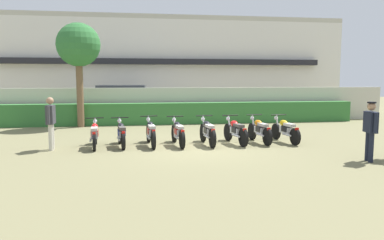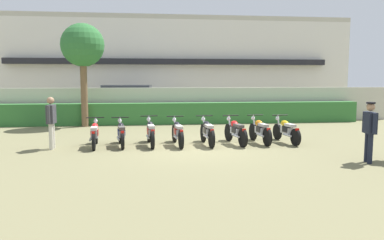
# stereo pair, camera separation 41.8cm
# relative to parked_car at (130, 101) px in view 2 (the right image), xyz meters

# --- Properties ---
(ground) EXTENTS (60.00, 60.00, 0.00)m
(ground) POSITION_rel_parked_car_xyz_m (2.56, -9.84, -0.94)
(ground) COLOR olive
(building) EXTENTS (24.50, 6.50, 6.37)m
(building) POSITION_rel_parked_car_xyz_m (2.56, 5.56, 2.25)
(building) COLOR silver
(building) RESTS_ON ground
(compound_wall) EXTENTS (23.27, 0.30, 1.79)m
(compound_wall) POSITION_rel_parked_car_xyz_m (2.56, -2.58, -0.04)
(compound_wall) COLOR #BCB7A8
(compound_wall) RESTS_ON ground
(hedge_row) EXTENTS (18.62, 0.70, 1.06)m
(hedge_row) POSITION_rel_parked_car_xyz_m (2.56, -3.28, -0.41)
(hedge_row) COLOR #337033
(hedge_row) RESTS_ON ground
(parked_car) EXTENTS (4.64, 2.40, 1.89)m
(parked_car) POSITION_rel_parked_car_xyz_m (0.00, 0.00, 0.00)
(parked_car) COLOR silver
(parked_car) RESTS_ON ground
(tree_near_inspector) EXTENTS (2.00, 2.00, 4.81)m
(tree_near_inspector) POSITION_rel_parked_car_xyz_m (-1.94, -3.85, 2.79)
(tree_near_inspector) COLOR brown
(tree_near_inspector) RESTS_ON ground
(motorcycle_in_row_0) EXTENTS (0.60, 1.85, 0.95)m
(motorcycle_in_row_0) POSITION_rel_parked_car_xyz_m (-0.74, -9.28, -0.49)
(motorcycle_in_row_0) COLOR black
(motorcycle_in_row_0) RESTS_ON ground
(motorcycle_in_row_1) EXTENTS (0.60, 1.79, 0.95)m
(motorcycle_in_row_1) POSITION_rel_parked_car_xyz_m (0.12, -9.24, -0.49)
(motorcycle_in_row_1) COLOR black
(motorcycle_in_row_1) RESTS_ON ground
(motorcycle_in_row_2) EXTENTS (0.60, 1.99, 0.98)m
(motorcycle_in_row_2) POSITION_rel_parked_car_xyz_m (1.10, -9.23, -0.48)
(motorcycle_in_row_2) COLOR black
(motorcycle_in_row_2) RESTS_ON ground
(motorcycle_in_row_3) EXTENTS (0.60, 1.94, 0.96)m
(motorcycle_in_row_3) POSITION_rel_parked_car_xyz_m (2.02, -9.30, -0.49)
(motorcycle_in_row_3) COLOR black
(motorcycle_in_row_3) RESTS_ON ground
(motorcycle_in_row_4) EXTENTS (0.60, 1.89, 0.98)m
(motorcycle_in_row_4) POSITION_rel_parked_car_xyz_m (3.04, -9.35, -0.48)
(motorcycle_in_row_4) COLOR black
(motorcycle_in_row_4) RESTS_ON ground
(motorcycle_in_row_5) EXTENTS (0.60, 1.91, 0.97)m
(motorcycle_in_row_5) POSITION_rel_parked_car_xyz_m (4.04, -9.30, -0.48)
(motorcycle_in_row_5) COLOR black
(motorcycle_in_row_5) RESTS_ON ground
(motorcycle_in_row_6) EXTENTS (0.60, 1.92, 0.97)m
(motorcycle_in_row_6) POSITION_rel_parked_car_xyz_m (4.94, -9.22, -0.48)
(motorcycle_in_row_6) COLOR black
(motorcycle_in_row_6) RESTS_ON ground
(motorcycle_in_row_7) EXTENTS (0.60, 1.94, 0.95)m
(motorcycle_in_row_7) POSITION_rel_parked_car_xyz_m (5.89, -9.26, -0.49)
(motorcycle_in_row_7) COLOR black
(motorcycle_in_row_7) RESTS_ON ground
(inspector_person) EXTENTS (0.23, 0.68, 1.69)m
(inspector_person) POSITION_rel_parked_car_xyz_m (-2.05, -9.53, 0.07)
(inspector_person) COLOR beige
(inspector_person) RESTS_ON ground
(officer_0) EXTENTS (0.30, 0.65, 1.65)m
(officer_0) POSITION_rel_parked_car_xyz_m (6.93, -12.57, 0.03)
(officer_0) COLOR black
(officer_0) RESTS_ON ground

